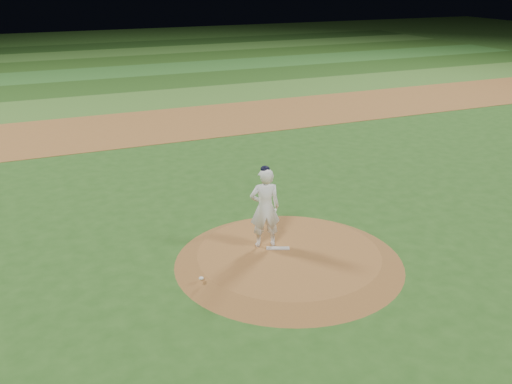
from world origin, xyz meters
name	(u,v)px	position (x,y,z in m)	size (l,w,h in m)	color
ground	(289,262)	(0.00, 0.00, 0.00)	(120.00, 120.00, 0.00)	#28541B
infield_dirt_band	(151,126)	(0.00, 14.00, 0.01)	(70.00, 6.00, 0.02)	brown
outfield_stripe_0	(127,102)	(0.00, 19.50, 0.01)	(70.00, 5.00, 0.02)	#407129
outfield_stripe_1	(111,86)	(0.00, 24.50, 0.01)	(70.00, 5.00, 0.02)	#234B18
outfield_stripe_2	(98,73)	(0.00, 29.50, 0.01)	(70.00, 5.00, 0.02)	#2F6D27
outfield_stripe_3	(88,63)	(0.00, 34.50, 0.01)	(70.00, 5.00, 0.02)	#264F19
outfield_stripe_4	(79,54)	(0.00, 39.50, 0.01)	(70.00, 5.00, 0.02)	#3A6E28
outfield_stripe_5	(72,48)	(0.00, 44.50, 0.01)	(70.00, 5.00, 0.02)	#1B3E14
pitchers_mound	(289,257)	(0.00, 0.00, 0.12)	(5.50, 5.50, 0.25)	brown
pitching_rubber	(278,248)	(-0.15, 0.29, 0.26)	(0.56, 0.14, 0.03)	silver
rosin_bag	(201,278)	(-2.33, -0.38, 0.28)	(0.11, 0.11, 0.06)	silver
pitcher_on_mound	(265,207)	(-0.37, 0.59, 1.27)	(0.82, 0.63, 2.07)	white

